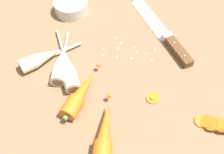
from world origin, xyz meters
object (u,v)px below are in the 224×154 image
(prep_bowl, at_px, (71,6))
(parsnip_mid_left, at_px, (41,58))
(whole_carrot_second, at_px, (104,135))
(whole_carrot, at_px, (81,94))
(chefs_knife, at_px, (157,26))
(parsnip_mid_right, at_px, (61,64))
(parsnip_front, at_px, (67,67))
(carrot_slice_stack, at_px, (214,124))
(carrot_slice_stray_mid, at_px, (153,98))

(prep_bowl, bearing_deg, parsnip_mid_left, -85.33)
(whole_carrot_second, bearing_deg, whole_carrot, 138.96)
(chefs_knife, distance_m, parsnip_mid_right, 0.33)
(whole_carrot_second, xyz_separation_m, prep_bowl, (-0.26, 0.38, 0.00))
(whole_carrot, relative_size, parsnip_mid_left, 1.16)
(parsnip_front, bearing_deg, parsnip_mid_right, 170.79)
(whole_carrot, bearing_deg, parsnip_front, 136.32)
(carrot_slice_stack, xyz_separation_m, carrot_slice_stray_mid, (-0.15, 0.02, -0.01))
(whole_carrot_second, xyz_separation_m, carrot_slice_stack, (0.23, 0.12, -0.01))
(chefs_knife, height_order, carrot_slice_stray_mid, chefs_knife)
(chefs_knife, bearing_deg, prep_bowl, -175.62)
(parsnip_front, relative_size, parsnip_mid_left, 1.25)
(whole_carrot, height_order, whole_carrot_second, same)
(parsnip_mid_right, relative_size, carrot_slice_stray_mid, 5.59)
(parsnip_mid_left, height_order, carrot_slice_stray_mid, parsnip_mid_left)
(chefs_knife, xyz_separation_m, parsnip_front, (-0.19, -0.26, 0.01))
(whole_carrot, distance_m, parsnip_front, 0.10)
(parsnip_front, bearing_deg, parsnip_mid_left, 178.01)
(chefs_knife, bearing_deg, whole_carrot_second, -93.24)
(whole_carrot, bearing_deg, prep_bowl, 119.38)
(parsnip_front, distance_m, parsnip_mid_left, 0.08)
(chefs_knife, relative_size, parsnip_mid_left, 1.71)
(parsnip_front, height_order, carrot_slice_stray_mid, parsnip_front)
(carrot_slice_stray_mid, relative_size, prep_bowl, 0.31)
(chefs_knife, height_order, parsnip_mid_right, parsnip_mid_right)
(parsnip_mid_right, distance_m, prep_bowl, 0.24)
(whole_carrot_second, xyz_separation_m, parsnip_mid_right, (-0.18, 0.15, -0.00))
(chefs_knife, distance_m, carrot_slice_stray_mid, 0.27)
(whole_carrot_second, xyz_separation_m, parsnip_front, (-0.16, 0.15, -0.00))
(whole_carrot, height_order, parsnip_mid_right, whole_carrot)
(parsnip_mid_left, xyz_separation_m, carrot_slice_stack, (0.48, -0.03, -0.01))
(whole_carrot, xyz_separation_m, carrot_slice_stack, (0.33, 0.04, -0.01))
(whole_carrot, distance_m, parsnip_mid_left, 0.17)
(whole_carrot_second, distance_m, carrot_slice_stray_mid, 0.16)
(parsnip_mid_left, distance_m, parsnip_mid_right, 0.06)
(parsnip_mid_right, bearing_deg, parsnip_front, -9.21)
(whole_carrot, xyz_separation_m, prep_bowl, (-0.17, 0.30, 0.00))
(whole_carrot, relative_size, parsnip_mid_right, 0.99)
(whole_carrot, height_order, parsnip_front, whole_carrot)
(parsnip_front, relative_size, carrot_slice_stack, 2.26)
(carrot_slice_stray_mid, xyz_separation_m, prep_bowl, (-0.34, 0.24, 0.02))
(whole_carrot_second, distance_m, carrot_slice_stack, 0.26)
(whole_carrot, bearing_deg, chefs_knife, 69.95)
(whole_carrot_second, bearing_deg, chefs_knife, 86.76)
(chefs_knife, relative_size, whole_carrot_second, 1.49)
(parsnip_front, relative_size, parsnip_mid_right, 1.07)
(parsnip_front, bearing_deg, carrot_slice_stray_mid, -1.36)
(parsnip_front, bearing_deg, carrot_slice_stack, -4.21)
(prep_bowl, bearing_deg, parsnip_front, -66.94)
(parsnip_front, height_order, carrot_slice_stack, parsnip_front)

